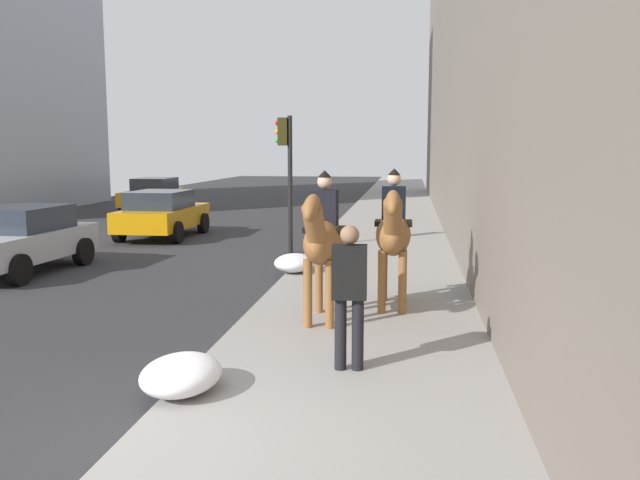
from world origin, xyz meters
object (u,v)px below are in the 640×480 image
at_px(pedestrian_greeting, 349,288).
at_px(traffic_light_near_curb, 286,161).
at_px(mounted_horse_near, 323,240).
at_px(mounted_horse_far, 393,232).
at_px(car_far_lane, 18,239).
at_px(car_mid_lane, 162,213).
at_px(car_near_lane, 154,194).

height_order(pedestrian_greeting, traffic_light_near_curb, traffic_light_near_curb).
bearing_deg(mounted_horse_near, mounted_horse_far, 137.03).
height_order(mounted_horse_far, traffic_light_near_curb, traffic_light_near_curb).
bearing_deg(car_far_lane, pedestrian_greeting, 56.14).
bearing_deg(car_far_lane, mounted_horse_far, 74.89).
bearing_deg(pedestrian_greeting, car_mid_lane, 27.15).
height_order(mounted_horse_far, car_far_lane, mounted_horse_far).
xyz_separation_m(car_mid_lane, car_far_lane, (-5.95, 0.98, -0.01)).
bearing_deg(traffic_light_near_curb, mounted_horse_far, -154.90).
relative_size(mounted_horse_far, pedestrian_greeting, 1.33).
relative_size(car_mid_lane, car_far_lane, 1.00).
distance_m(pedestrian_greeting, car_near_lane, 22.60).
distance_m(pedestrian_greeting, car_mid_lane, 13.52).
bearing_deg(car_far_lane, car_mid_lane, 173.53).
height_order(mounted_horse_far, car_mid_lane, mounted_horse_far).
xyz_separation_m(mounted_horse_far, car_far_lane, (2.64, 8.15, -0.61)).
height_order(mounted_horse_near, car_near_lane, mounted_horse_near).
relative_size(mounted_horse_near, car_near_lane, 0.51).
bearing_deg(mounted_horse_near, traffic_light_near_curb, -162.85).
bearing_deg(mounted_horse_near, car_near_lane, -149.00).
relative_size(pedestrian_greeting, car_near_lane, 0.39).
distance_m(car_mid_lane, car_far_lane, 6.03).
height_order(mounted_horse_near, pedestrian_greeting, mounted_horse_near).
xyz_separation_m(pedestrian_greeting, car_near_lane, (20.09, 10.35, -0.35)).
bearing_deg(car_near_lane, car_far_lane, 7.66).
xyz_separation_m(mounted_horse_far, traffic_light_near_curb, (6.13, 2.87, 1.02)).
height_order(mounted_horse_near, traffic_light_near_curb, traffic_light_near_curb).
distance_m(mounted_horse_far, pedestrian_greeting, 3.16).
bearing_deg(car_far_lane, mounted_horse_near, 65.90).
distance_m(mounted_horse_near, traffic_light_near_curb, 7.43).
height_order(car_mid_lane, car_far_lane, same).
xyz_separation_m(car_far_lane, traffic_light_near_curb, (3.49, -5.28, 1.63)).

